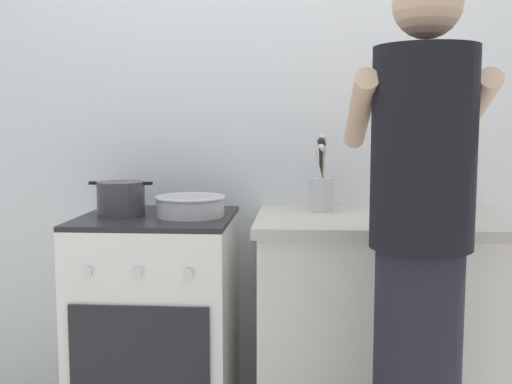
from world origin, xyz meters
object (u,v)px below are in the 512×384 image
object	(u,v)px
person	(420,260)
mixing_bowl	(190,205)
oil_bottle	(457,193)
utensil_crock	(321,188)
stove_range	(159,325)
spice_bottle	(396,207)
pot	(121,199)

from	to	relation	value
person	mixing_bowl	bearing A→B (deg)	144.60
oil_bottle	person	distance (m)	0.60
utensil_crock	oil_bottle	xyz separation A→B (m)	(0.50, -0.20, 0.01)
stove_range	oil_bottle	xyz separation A→B (m)	(1.16, -0.05, 0.55)
stove_range	spice_bottle	world-z (taller)	spice_bottle
spice_bottle	person	xyz separation A→B (m)	(-0.02, -0.55, -0.09)
stove_range	person	distance (m)	1.16
stove_range	utensil_crock	distance (m)	0.87
stove_range	person	bearing A→B (deg)	-31.88
spice_bottle	oil_bottle	bearing A→B (deg)	-5.04
pot	utensil_crock	xyz separation A→B (m)	(0.80, 0.17, 0.03)
mixing_bowl	person	world-z (taller)	person
utensil_crock	person	xyz separation A→B (m)	(0.27, -0.73, -0.14)
spice_bottle	oil_bottle	size ratio (longest dim) A/B	0.39
pot	spice_bottle	bearing A→B (deg)	-0.87
stove_range	oil_bottle	distance (m)	1.29
pot	mixing_bowl	world-z (taller)	pot
spice_bottle	person	size ratio (longest dim) A/B	0.06
utensil_crock	oil_bottle	bearing A→B (deg)	-22.10
pot	utensil_crock	world-z (taller)	utensil_crock
mixing_bowl	person	size ratio (longest dim) A/B	0.17
stove_range	pot	bearing A→B (deg)	-176.13
pot	person	world-z (taller)	person
stove_range	spice_bottle	distance (m)	1.06
stove_range	person	world-z (taller)	person
oil_bottle	utensil_crock	bearing A→B (deg)	157.90
stove_range	spice_bottle	size ratio (longest dim) A/B	9.42
pot	spice_bottle	distance (m)	1.08
person	spice_bottle	bearing A→B (deg)	88.37
mixing_bowl	spice_bottle	size ratio (longest dim) A/B	2.94
utensil_crock	pot	bearing A→B (deg)	-168.10
stove_range	oil_bottle	world-z (taller)	oil_bottle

